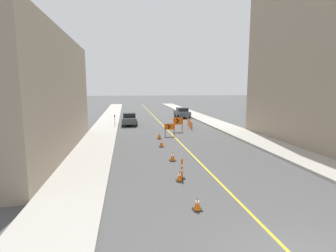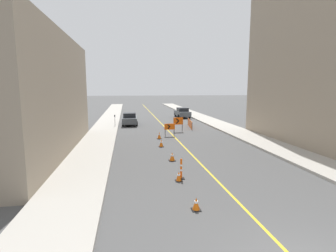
% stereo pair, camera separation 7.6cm
% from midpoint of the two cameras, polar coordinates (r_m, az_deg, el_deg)
% --- Properties ---
extents(lane_stripe, '(0.12, 69.07, 0.01)m').
position_cam_midpoint_polar(lane_stripe, '(40.42, -2.63, 1.62)').
color(lane_stripe, gold).
rests_on(lane_stripe, ground_plane).
extents(sidewalk_left, '(3.00, 69.07, 0.17)m').
position_cam_midpoint_polar(sidewalk_left, '(40.23, -12.71, 1.51)').
color(sidewalk_left, '#ADA89E').
rests_on(sidewalk_left, ground_plane).
extents(sidewalk_right, '(3.00, 69.07, 0.17)m').
position_cam_midpoint_polar(sidewalk_right, '(41.81, 7.07, 1.90)').
color(sidewalk_right, '#ADA89E').
rests_on(sidewalk_right, ground_plane).
extents(building_facade_left, '(6.00, 17.55, 8.50)m').
position_cam_midpoint_polar(building_facade_left, '(20.88, -28.98, 5.93)').
color(building_facade_left, gray).
rests_on(building_facade_left, ground_plane).
extents(traffic_cone_nearest, '(0.36, 0.36, 0.52)m').
position_cam_midpoint_polar(traffic_cone_nearest, '(10.75, 6.19, -16.48)').
color(traffic_cone_nearest, black).
rests_on(traffic_cone_nearest, ground_plane).
extents(traffic_cone_second, '(0.35, 0.35, 0.52)m').
position_cam_midpoint_polar(traffic_cone_second, '(13.68, 2.36, -10.88)').
color(traffic_cone_second, black).
rests_on(traffic_cone_second, ground_plane).
extents(traffic_cone_third, '(0.43, 0.43, 0.57)m').
position_cam_midpoint_polar(traffic_cone_third, '(17.26, 0.88, -6.67)').
color(traffic_cone_third, black).
rests_on(traffic_cone_third, ground_plane).
extents(traffic_cone_fourth, '(0.41, 0.41, 0.61)m').
position_cam_midpoint_polar(traffic_cone_fourth, '(21.23, -1.55, -3.76)').
color(traffic_cone_fourth, black).
rests_on(traffic_cone_fourth, ground_plane).
extents(traffic_cone_fifth, '(0.43, 0.43, 0.65)m').
position_cam_midpoint_polar(traffic_cone_fifth, '(24.51, -1.99, -2.06)').
color(traffic_cone_fifth, black).
rests_on(traffic_cone_fifth, ground_plane).
extents(delineator_post_front, '(0.34, 0.34, 1.10)m').
position_cam_midpoint_polar(delineator_post_front, '(13.95, 2.88, -9.57)').
color(delineator_post_front, black).
rests_on(delineator_post_front, ground_plane).
extents(arrow_barricade_primary, '(1.04, 0.11, 1.25)m').
position_cam_midpoint_polar(arrow_barricade_primary, '(25.74, 0.27, -0.26)').
color(arrow_barricade_primary, '#EF560C').
rests_on(arrow_barricade_primary, ground_plane).
extents(arrow_barricade_secondary, '(1.05, 0.09, 1.56)m').
position_cam_midpoint_polar(arrow_barricade_secondary, '(28.34, 2.15, 0.96)').
color(arrow_barricade_secondary, '#EF560C').
rests_on(arrow_barricade_secondary, ground_plane).
extents(safety_mesh_fence, '(0.69, 4.77, 0.91)m').
position_cam_midpoint_polar(safety_mesh_fence, '(31.64, 4.69, 0.53)').
color(safety_mesh_fence, '#EF560C').
rests_on(safety_mesh_fence, ground_plane).
extents(parked_car_curb_near, '(1.94, 4.34, 1.59)m').
position_cam_midpoint_polar(parked_car_curb_near, '(33.81, -8.47, 1.56)').
color(parked_car_curb_near, '#474C51').
rests_on(parked_car_curb_near, ground_plane).
extents(parked_car_curb_mid, '(1.97, 4.37, 1.59)m').
position_cam_midpoint_polar(parked_car_curb_mid, '(41.87, 3.02, 2.95)').
color(parked_car_curb_mid, '#474C51').
rests_on(parked_car_curb_mid, ground_plane).
extents(parking_meter_near_curb, '(0.12, 0.11, 1.40)m').
position_cam_midpoint_polar(parking_meter_near_curb, '(31.67, -11.60, 1.68)').
color(parking_meter_near_curb, '#4C4C51').
rests_on(parking_meter_near_curb, sidewalk_left).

